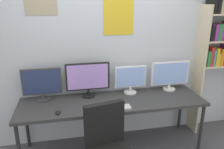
{
  "coord_description": "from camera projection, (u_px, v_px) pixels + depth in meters",
  "views": [
    {
      "loc": [
        -0.56,
        -2.03,
        2.0
      ],
      "look_at": [
        0.0,
        0.65,
        1.09
      ],
      "focal_mm": 35.77,
      "sensor_mm": 36.0,
      "label": 1
    }
  ],
  "objects": [
    {
      "name": "monitor_far_right",
      "position": [
        170.0,
        75.0,
        3.25
      ],
      "size": [
        0.58,
        0.18,
        0.43
      ],
      "color": "silver",
      "rests_on": "desk"
    },
    {
      "name": "monitor_far_left",
      "position": [
        42.0,
        83.0,
        2.9
      ],
      "size": [
        0.5,
        0.18,
        0.44
      ],
      "color": "#38383D",
      "rests_on": "desk"
    },
    {
      "name": "wall_back",
      "position": [
        107.0,
        52.0,
        3.17
      ],
      "size": [
        4.84,
        0.11,
        2.6
      ],
      "color": "silver",
      "rests_on": "ground_plane"
    },
    {
      "name": "monitor_center_left",
      "position": [
        88.0,
        78.0,
        3.01
      ],
      "size": [
        0.59,
        0.18,
        0.48
      ],
      "color": "black",
      "rests_on": "desk"
    },
    {
      "name": "bookshelf",
      "position": [
        223.0,
        46.0,
        3.3
      ],
      "size": [
        0.83,
        0.28,
        2.09
      ],
      "color": "beige",
      "rests_on": "ground_plane"
    },
    {
      "name": "computer_mouse",
      "position": [
        58.0,
        112.0,
        2.61
      ],
      "size": [
        0.06,
        0.1,
        0.03
      ],
      "primitive_type": "ellipsoid",
      "color": "black",
      "rests_on": "desk"
    },
    {
      "name": "desk",
      "position": [
        113.0,
        104.0,
        2.97
      ],
      "size": [
        2.44,
        0.68,
        0.74
      ],
      "color": "#333333",
      "rests_on": "ground_plane"
    },
    {
      "name": "monitor_center_right",
      "position": [
        130.0,
        79.0,
        3.14
      ],
      "size": [
        0.45,
        0.18,
        0.4
      ],
      "color": "silver",
      "rests_on": "desk"
    },
    {
      "name": "keyboard_main",
      "position": [
        117.0,
        108.0,
        2.74
      ],
      "size": [
        0.35,
        0.13,
        0.02
      ],
      "primitive_type": "cube",
      "color": "silver",
      "rests_on": "desk"
    }
  ]
}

